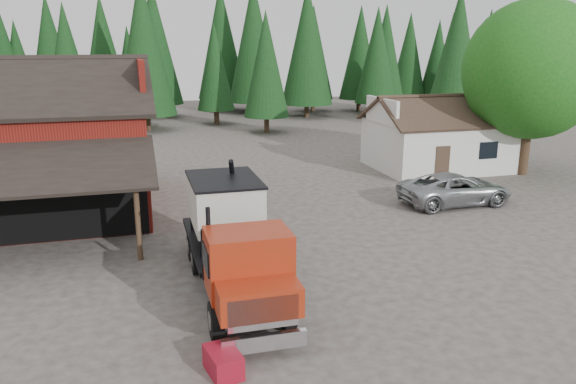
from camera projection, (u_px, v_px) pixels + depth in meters
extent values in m
plane|color=#453D36|center=(303.00, 265.00, 20.15)|extent=(120.00, 120.00, 0.00)
cube|color=maroon|center=(12.00, 159.00, 25.90)|extent=(12.00, 10.00, 5.00)
cube|color=black|center=(12.00, 79.00, 27.31)|extent=(12.80, 5.53, 2.35)
cube|color=maroon|center=(140.00, 80.00, 26.57)|extent=(0.25, 7.00, 2.00)
cylinder|color=#382619|center=(138.00, 223.00, 20.27)|extent=(0.20, 0.20, 2.80)
cube|color=silver|center=(439.00, 144.00, 35.27)|extent=(8.00, 6.00, 3.00)
cube|color=#38281E|center=(455.00, 111.00, 33.30)|extent=(8.60, 3.42, 1.80)
cube|color=#38281E|center=(429.00, 106.00, 36.09)|extent=(8.60, 3.42, 1.80)
cube|color=silver|center=(382.00, 111.00, 33.64)|extent=(0.20, 4.20, 1.50)
cube|color=silver|center=(497.00, 107.00, 35.75)|extent=(0.20, 4.20, 1.50)
cube|color=#38281E|center=(442.00, 163.00, 32.20)|extent=(0.90, 0.06, 2.00)
cube|color=black|center=(489.00, 150.00, 32.84)|extent=(1.20, 0.06, 1.00)
cylinder|color=#382619|center=(525.00, 148.00, 33.52)|extent=(0.60, 0.60, 3.20)
sphere|color=#165713|center=(533.00, 70.00, 32.33)|extent=(8.00, 8.00, 8.00)
sphere|color=#165713|center=(505.00, 90.00, 33.06)|extent=(4.40, 4.40, 4.40)
sphere|color=#165713|center=(556.00, 86.00, 32.08)|extent=(4.80, 4.80, 4.80)
cylinder|color=#382619|center=(267.00, 123.00, 49.40)|extent=(0.44, 0.44, 1.60)
cone|color=black|center=(266.00, 64.00, 48.08)|extent=(3.96, 3.96, 9.00)
cylinder|color=#382619|center=(452.00, 123.00, 49.91)|extent=(0.44, 0.44, 1.60)
cone|color=black|center=(457.00, 52.00, 48.33)|extent=(4.84, 4.84, 11.00)
cylinder|color=#382619|center=(148.00, 122.00, 50.48)|extent=(0.44, 0.44, 1.60)
cone|color=black|center=(143.00, 46.00, 48.77)|extent=(5.28, 5.28, 12.00)
cylinder|color=black|center=(216.00, 320.00, 15.05)|extent=(0.34, 1.04, 1.04)
cylinder|color=black|center=(287.00, 311.00, 15.56)|extent=(0.34, 1.04, 1.04)
cylinder|color=black|center=(197.00, 259.00, 19.27)|extent=(0.34, 1.04, 1.04)
cylinder|color=black|center=(253.00, 254.00, 19.78)|extent=(0.34, 1.04, 1.04)
cylinder|color=black|center=(193.00, 246.00, 20.51)|extent=(0.34, 1.04, 1.04)
cylinder|color=black|center=(246.00, 241.00, 21.02)|extent=(0.34, 1.04, 1.04)
cube|color=black|center=(233.00, 262.00, 18.02)|extent=(1.10, 8.15, 0.38)
cube|color=silver|center=(264.00, 342.00, 13.93)|extent=(2.18, 0.19, 0.43)
cube|color=silver|center=(263.00, 313.00, 13.83)|extent=(1.80, 0.11, 0.85)
cube|color=maroon|center=(258.00, 298.00, 14.32)|extent=(2.14, 1.25, 0.80)
cube|color=maroon|center=(248.00, 261.00, 15.33)|extent=(2.28, 1.63, 1.75)
cube|color=black|center=(254.00, 262.00, 14.55)|extent=(1.99, 0.09, 0.85)
cylinder|color=black|center=(209.00, 236.00, 15.74)|extent=(0.13, 0.13, 1.70)
cube|color=black|center=(242.00, 251.00, 16.22)|extent=(2.32, 0.13, 1.51)
cube|color=black|center=(226.00, 241.00, 19.19)|extent=(2.46, 5.51, 0.15)
cube|color=beige|center=(225.00, 202.00, 18.83)|extent=(2.20, 3.14, 1.51)
cone|color=beige|center=(225.00, 228.00, 19.07)|extent=(2.10, 2.10, 0.66)
cube|color=black|center=(224.00, 179.00, 18.63)|extent=(2.30, 3.23, 0.08)
cylinder|color=black|center=(234.00, 193.00, 20.23)|extent=(0.72, 2.06, 2.89)
cube|color=maroon|center=(201.00, 216.00, 21.09)|extent=(0.57, 0.76, 0.43)
cylinder|color=silver|center=(281.00, 286.00, 16.48)|extent=(0.54, 0.95, 0.53)
imported|color=#9FA2A6|center=(455.00, 189.00, 27.47)|extent=(5.60, 2.68, 1.54)
cube|color=maroon|center=(223.00, 362.00, 13.48)|extent=(0.89, 1.21, 0.60)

